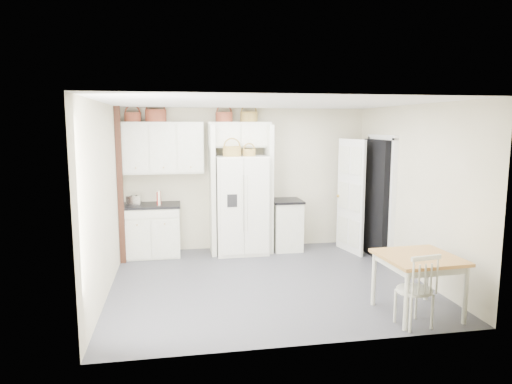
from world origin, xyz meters
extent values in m
plane|color=#444450|center=(0.00, 0.00, 0.00)|extent=(4.50, 4.50, 0.00)
plane|color=white|center=(0.00, 0.00, 2.60)|extent=(4.50, 4.50, 0.00)
plane|color=#BCB394|center=(0.00, 2.00, 1.30)|extent=(4.50, 0.00, 4.50)
plane|color=#BCB394|center=(-2.25, 0.00, 1.30)|extent=(0.00, 4.00, 4.00)
plane|color=#BCB394|center=(2.25, 0.00, 1.30)|extent=(0.00, 4.00, 4.00)
cube|color=white|center=(-0.15, 1.65, 0.88)|extent=(0.91, 0.73, 1.76)
cube|color=white|center=(-1.73, 1.70, 0.44)|extent=(0.95, 0.60, 0.88)
cube|color=white|center=(0.70, 1.70, 0.45)|extent=(0.51, 0.61, 0.89)
cube|color=#AC7A35|center=(1.57, -1.45, 0.37)|extent=(0.93, 0.93, 0.74)
cube|color=white|center=(1.36, -1.75, 0.43)|extent=(0.47, 0.44, 0.85)
cube|color=black|center=(-1.73, 1.70, 0.90)|extent=(0.99, 0.64, 0.04)
cube|color=black|center=(0.70, 1.70, 0.91)|extent=(0.55, 0.65, 0.04)
cube|color=silver|center=(-2.01, 1.64, 1.01)|extent=(0.27, 0.18, 0.17)
cube|color=maroon|center=(-1.59, 1.62, 1.04)|extent=(0.07, 0.16, 0.23)
cube|color=#F1E1BF|center=(-1.59, 1.62, 1.05)|extent=(0.04, 0.17, 0.25)
cylinder|color=brown|center=(-2.00, 1.83, 2.43)|extent=(0.28, 0.28, 0.16)
cylinder|color=brown|center=(-1.61, 1.83, 2.46)|extent=(0.36, 0.36, 0.21)
cylinder|color=brown|center=(-0.42, 1.83, 2.44)|extent=(0.30, 0.30, 0.17)
cylinder|color=brown|center=(0.03, 1.83, 2.44)|extent=(0.32, 0.32, 0.18)
cylinder|color=brown|center=(-0.32, 1.55, 1.84)|extent=(0.32, 0.32, 0.17)
cylinder|color=brown|center=(-0.02, 1.55, 1.82)|extent=(0.23, 0.23, 0.12)
cube|color=white|center=(-1.50, 1.83, 1.90)|extent=(1.40, 0.34, 0.90)
cube|color=white|center=(-0.15, 1.83, 2.12)|extent=(1.12, 0.34, 0.45)
cube|color=white|center=(-0.66, 1.70, 1.15)|extent=(0.08, 0.60, 2.30)
cube|color=white|center=(0.36, 1.70, 1.15)|extent=(0.08, 0.60, 2.30)
cube|color=#361D0F|center=(-2.20, 1.35, 1.30)|extent=(0.09, 0.09, 2.60)
cube|color=black|center=(2.16, 1.00, 1.02)|extent=(0.18, 0.85, 2.05)
cube|color=white|center=(1.80, 1.33, 1.02)|extent=(0.21, 0.79, 2.05)
camera|label=1|loc=(-1.30, -6.35, 2.30)|focal=32.00mm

